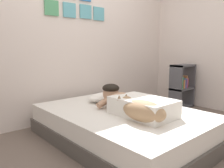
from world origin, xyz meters
TOP-DOWN VIEW (x-y plane):
  - ground_plane at (0.00, 0.00)m, footprint 11.71×11.71m
  - back_wall at (-0.00, 1.42)m, footprint 3.85×0.12m
  - side_wall_right at (1.98, 0.19)m, footprint 0.10×5.74m
  - bed at (-0.14, 0.28)m, footprint 1.34×1.92m
  - pillow at (0.02, 0.75)m, footprint 0.52×0.32m
  - person_lying at (-0.12, 0.13)m, footprint 0.43×0.92m
  - dog at (-0.26, -0.10)m, footprint 0.26×0.57m
  - coffee_cup at (0.02, 0.63)m, footprint 0.12×0.09m
  - cell_phone at (-0.08, 0.10)m, footprint 0.07×0.14m
  - bookshelf at (1.61, 0.62)m, footprint 0.45×0.24m

SIDE VIEW (x-z plane):
  - ground_plane at x=0.00m, z-range 0.00..0.00m
  - bed at x=-0.14m, z-range 0.00..0.34m
  - cell_phone at x=-0.08m, z-range 0.34..0.35m
  - coffee_cup at x=0.02m, z-range 0.34..0.42m
  - bookshelf at x=1.61m, z-range 0.01..0.76m
  - pillow at x=0.02m, z-range 0.34..0.45m
  - dog at x=-0.26m, z-range 0.34..0.55m
  - person_lying at x=-0.12m, z-range 0.31..0.58m
  - side_wall_right at x=1.98m, z-range 0.00..2.50m
  - back_wall at x=0.00m, z-range 0.00..2.50m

